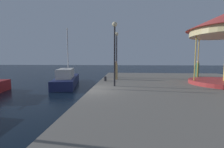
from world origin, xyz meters
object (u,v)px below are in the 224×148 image
(bollard_center, at_px, (105,79))
(person_by_the_water, at_px, (116,71))
(lamp_post_mid_promenade, at_px, (115,43))
(lamp_post_far_end, at_px, (117,47))
(sailboat_navy, at_px, (67,79))
(person_mid_promenade, at_px, (197,69))

(bollard_center, bearing_deg, person_by_the_water, 50.63)
(lamp_post_mid_promenade, relative_size, lamp_post_far_end, 0.98)
(sailboat_navy, bearing_deg, person_mid_promenade, 8.55)
(person_mid_promenade, height_order, person_by_the_water, person_mid_promenade)
(bollard_center, relative_size, person_by_the_water, 0.22)
(sailboat_navy, distance_m, person_by_the_water, 5.45)
(person_by_the_water, bearing_deg, lamp_post_far_end, 89.07)
(sailboat_navy, relative_size, lamp_post_mid_promenade, 1.67)
(person_by_the_water, bearing_deg, bollard_center, -129.37)
(lamp_post_far_end, relative_size, bollard_center, 11.79)
(lamp_post_far_end, bearing_deg, person_mid_promenade, 12.26)
(person_mid_promenade, bearing_deg, person_by_the_water, -160.96)
(lamp_post_far_end, bearing_deg, lamp_post_mid_promenade, -89.17)
(lamp_post_far_end, xyz_separation_m, bollard_center, (-0.92, -2.26, -2.98))
(sailboat_navy, relative_size, bollard_center, 19.18)
(lamp_post_far_end, height_order, person_mid_promenade, lamp_post_far_end)
(sailboat_navy, xyz_separation_m, bollard_center, (4.37, -2.07, 0.33))
(lamp_post_far_end, bearing_deg, sailboat_navy, -177.94)
(lamp_post_mid_promenade, height_order, person_mid_promenade, lamp_post_mid_promenade)
(sailboat_navy, bearing_deg, lamp_post_far_end, 2.06)
(sailboat_navy, bearing_deg, bollard_center, -25.39)
(sailboat_navy, xyz_separation_m, lamp_post_far_end, (5.29, 0.19, 3.31))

